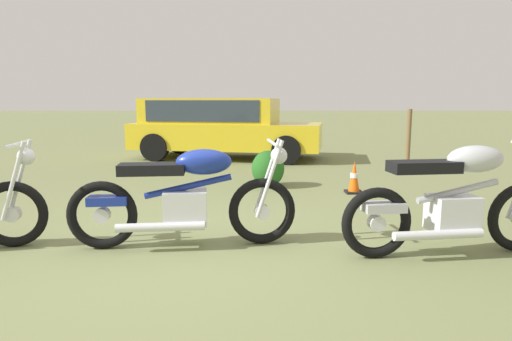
{
  "coord_description": "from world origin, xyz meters",
  "views": [
    {
      "loc": [
        0.69,
        -3.91,
        1.37
      ],
      "look_at": [
        0.74,
        0.87,
        0.61
      ],
      "focal_mm": 30.67,
      "sensor_mm": 36.0,
      "label": 1
    }
  ],
  "objects": [
    {
      "name": "shrub_low",
      "position": [
        0.95,
        3.05,
        0.29
      ],
      "size": [
        0.53,
        0.57,
        0.59
      ],
      "color": "#235D1E",
      "rests_on": "ground"
    },
    {
      "name": "motorcycle_silver",
      "position": [
        2.49,
        -0.13,
        0.49
      ],
      "size": [
        2.01,
        0.69,
        1.02
      ],
      "rotation": [
        0.0,
        0.0,
        0.12
      ],
      "color": "black",
      "rests_on": "ground"
    },
    {
      "name": "motorcycle_blue",
      "position": [
        0.07,
        0.11,
        0.48
      ],
      "size": [
        2.14,
        0.65,
        1.02
      ],
      "rotation": [
        0.0,
        0.0,
        0.09
      ],
      "color": "black",
      "rests_on": "ground"
    },
    {
      "name": "ground_plane",
      "position": [
        0.0,
        0.0,
        0.0
      ],
      "size": [
        120.0,
        120.0,
        0.0
      ],
      "primitive_type": "plane",
      "color": "olive"
    },
    {
      "name": "fence_post_wooden",
      "position": [
        4.09,
        5.5,
        0.6
      ],
      "size": [
        0.1,
        0.1,
        1.2
      ],
      "primitive_type": "cylinder",
      "color": "brown",
      "rests_on": "ground"
    },
    {
      "name": "car_yellow",
      "position": [
        -0.09,
        6.66,
        0.83
      ],
      "size": [
        4.7,
        2.56,
        1.43
      ],
      "rotation": [
        0.0,
        0.0,
        -0.2
      ],
      "color": "gold",
      "rests_on": "ground"
    },
    {
      "name": "traffic_cone",
      "position": [
        2.23,
        2.54,
        0.22
      ],
      "size": [
        0.25,
        0.25,
        0.49
      ],
      "color": "#EA590F",
      "rests_on": "ground"
    }
  ]
}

